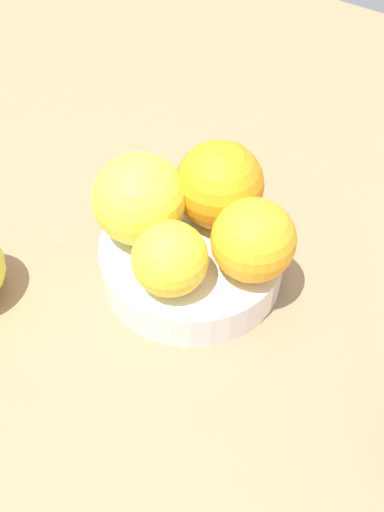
{
  "coord_description": "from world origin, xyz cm",
  "views": [
    {
      "loc": [
        -19.25,
        28.09,
        41.75
      ],
      "look_at": [
        0.0,
        0.0,
        2.22
      ],
      "focal_mm": 41.69,
      "sensor_mm": 36.0,
      "label": 1
    }
  ],
  "objects": [
    {
      "name": "orange_in_bowl_3",
      "position": [
        -5.46,
        -0.59,
        7.13
      ],
      "size": [
        6.85,
        6.85,
        6.85
      ],
      "primitive_type": "sphere",
      "color": "#F9A823",
      "rests_on": "fruit_bowl"
    },
    {
      "name": "fruit_bowl",
      "position": [
        0.0,
        0.0,
        1.75
      ],
      "size": [
        16.14,
        16.14,
        3.7
      ],
      "color": "white",
      "rests_on": "ground_plane"
    },
    {
      "name": "orange_in_bowl_2",
      "position": [
        4.48,
        1.21,
        7.64
      ],
      "size": [
        7.86,
        7.86,
        7.86
      ],
      "primitive_type": "sphere",
      "color": "yellow",
      "rests_on": "fruit_bowl"
    },
    {
      "name": "ground_plane",
      "position": [
        0.0,
        0.0,
        -1.0
      ],
      "size": [
        110.0,
        110.0,
        2.0
      ],
      "primitive_type": "cube",
      "color": "#997551"
    },
    {
      "name": "orange_in_bowl_1",
      "position": [
        -0.95,
        4.43,
        6.75
      ],
      "size": [
        6.09,
        6.09,
        6.09
      ],
      "primitive_type": "sphere",
      "color": "yellow",
      "rests_on": "fruit_bowl"
    },
    {
      "name": "orange_in_bowl_0",
      "position": [
        0.29,
        -4.08,
        7.55
      ],
      "size": [
        7.69,
        7.69,
        7.69
      ],
      "primitive_type": "sphere",
      "color": "orange",
      "rests_on": "fruit_bowl"
    }
  ]
}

